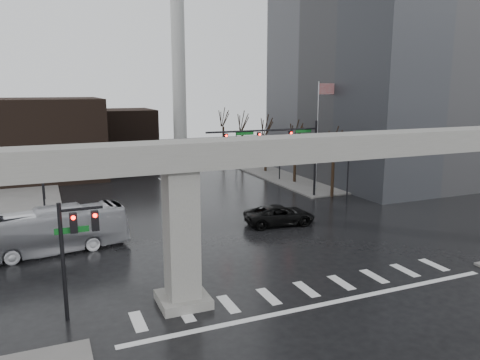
{
  "coord_description": "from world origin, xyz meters",
  "views": [
    {
      "loc": [
        -13.27,
        -22.55,
        11.35
      ],
      "look_at": [
        0.21,
        9.22,
        4.5
      ],
      "focal_mm": 35.0,
      "sensor_mm": 36.0,
      "label": 1
    }
  ],
  "objects": [
    {
      "name": "ground",
      "position": [
        0.0,
        0.0,
        0.0
      ],
      "size": [
        160.0,
        160.0,
        0.0
      ],
      "primitive_type": "plane",
      "color": "black",
      "rests_on": "ground"
    },
    {
      "name": "sidewalk_ne",
      "position": [
        26.0,
        36.0,
        0.07
      ],
      "size": [
        28.0,
        36.0,
        0.15
      ],
      "primitive_type": "cube",
      "color": "slate",
      "rests_on": "ground"
    },
    {
      "name": "elevated_guideway",
      "position": [
        1.26,
        0.0,
        6.88
      ],
      "size": [
        48.0,
        2.6,
        8.7
      ],
      "color": "gray",
      "rests_on": "ground"
    },
    {
      "name": "office_tower",
      "position": [
        28.0,
        26.0,
        21.0
      ],
      "size": [
        22.0,
        26.0,
        42.0
      ],
      "primitive_type": "cube",
      "color": "#5A5A5F",
      "rests_on": "ground"
    },
    {
      "name": "building_far_left",
      "position": [
        -14.0,
        42.0,
        5.0
      ],
      "size": [
        16.0,
        14.0,
        10.0
      ],
      "primitive_type": "cube",
      "color": "black",
      "rests_on": "ground"
    },
    {
      "name": "building_far_mid",
      "position": [
        -2.0,
        52.0,
        4.0
      ],
      "size": [
        10.0,
        10.0,
        8.0
      ],
      "primitive_type": "cube",
      "color": "black",
      "rests_on": "ground"
    },
    {
      "name": "smokestack",
      "position": [
        6.0,
        46.0,
        13.35
      ],
      "size": [
        3.6,
        3.6,
        30.0
      ],
      "color": "silver",
      "rests_on": "ground"
    },
    {
      "name": "signal_mast_arm",
      "position": [
        8.99,
        18.8,
        5.83
      ],
      "size": [
        12.12,
        0.43,
        8.0
      ],
      "color": "black",
      "rests_on": "ground"
    },
    {
      "name": "signal_left_pole",
      "position": [
        -12.25,
        0.5,
        4.07
      ],
      "size": [
        2.3,
        0.3,
        6.0
      ],
      "color": "black",
      "rests_on": "ground"
    },
    {
      "name": "flagpole_assembly",
      "position": [
        15.29,
        22.0,
        7.53
      ],
      "size": [
        2.06,
        0.12,
        12.0
      ],
      "color": "silver",
      "rests_on": "ground"
    },
    {
      "name": "lamp_right_0",
      "position": [
        13.5,
        14.0,
        3.47
      ],
      "size": [
        1.22,
        0.32,
        5.11
      ],
      "color": "black",
      "rests_on": "ground"
    },
    {
      "name": "lamp_right_1",
      "position": [
        13.5,
        28.0,
        3.47
      ],
      "size": [
        1.22,
        0.32,
        5.11
      ],
      "color": "black",
      "rests_on": "ground"
    },
    {
      "name": "lamp_right_2",
      "position": [
        13.5,
        42.0,
        3.47
      ],
      "size": [
        1.22,
        0.32,
        5.11
      ],
      "color": "black",
      "rests_on": "ground"
    },
    {
      "name": "lamp_left_0",
      "position": [
        -13.5,
        14.0,
        3.47
      ],
      "size": [
        1.22,
        0.32,
        5.11
      ],
      "color": "black",
      "rests_on": "ground"
    },
    {
      "name": "lamp_left_1",
      "position": [
        -13.5,
        28.0,
        3.47
      ],
      "size": [
        1.22,
        0.32,
        5.11
      ],
      "color": "black",
      "rests_on": "ground"
    },
    {
      "name": "lamp_left_2",
      "position": [
        -13.5,
        42.0,
        3.47
      ],
      "size": [
        1.22,
        0.32,
        5.11
      ],
      "color": "black",
      "rests_on": "ground"
    },
    {
      "name": "tree_right_0",
      "position": [
        14.53,
        18.02,
        2.79
      ],
      "size": [
        1.09,
        1.58,
        7.5
      ],
      "color": "black",
      "rests_on": "ground"
    },
    {
      "name": "tree_right_1",
      "position": [
        14.53,
        26.02,
        2.85
      ],
      "size": [
        1.09,
        1.61,
        7.67
      ],
      "color": "black",
      "rests_on": "ground"
    },
    {
      "name": "tree_right_2",
      "position": [
        14.53,
        34.02,
        2.91
      ],
      "size": [
        1.1,
        1.63,
        7.85
      ],
      "color": "black",
      "rests_on": "ground"
    },
    {
      "name": "tree_right_3",
      "position": [
        14.53,
        42.02,
        2.98
      ],
      "size": [
        1.11,
        1.66,
        8.02
      ],
      "color": "black",
      "rests_on": "ground"
    },
    {
      "name": "tree_right_4",
      "position": [
        14.53,
        50.02,
        3.04
      ],
      "size": [
        1.12,
        1.69,
        8.19
      ],
      "color": "black",
      "rests_on": "ground"
    },
    {
      "name": "pickup_truck",
      "position": [
        4.62,
        11.05,
        0.82
      ],
      "size": [
        6.19,
        3.36,
        1.65
      ],
      "primitive_type": "imported",
      "rotation": [
        0.0,
        0.0,
        1.46
      ],
      "color": "black",
      "rests_on": "ground"
    },
    {
      "name": "city_bus",
      "position": [
        -13.67,
        11.17,
        1.57
      ],
      "size": [
        11.56,
        4.14,
        3.15
      ],
      "primitive_type": "imported",
      "rotation": [
        0.0,
        0.0,
        1.71
      ],
      "color": "silver",
      "rests_on": "ground"
    },
    {
      "name": "far_car",
      "position": [
        -1.32,
        22.12,
        0.73
      ],
      "size": [
        1.93,
        4.37,
        1.46
      ],
      "primitive_type": "imported",
      "rotation": [
        0.0,
        0.0,
        -0.05
      ],
      "color": "black",
      "rests_on": "ground"
    }
  ]
}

